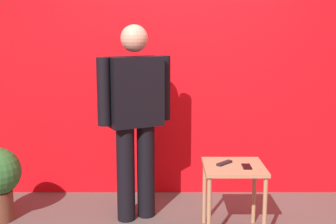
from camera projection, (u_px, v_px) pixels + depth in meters
back_wall_red at (182, 40)px, 4.60m from camera, size 5.80×0.12×3.26m
standing_person at (134, 113)px, 4.00m from camera, size 0.68×0.43×1.78m
side_table at (232, 177)px, 3.75m from camera, size 0.51×0.51×0.61m
cell_phone at (246, 166)px, 3.68m from camera, size 0.07×0.15×0.01m
tv_remote at (223, 163)px, 3.76m from camera, size 0.15×0.15×0.02m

